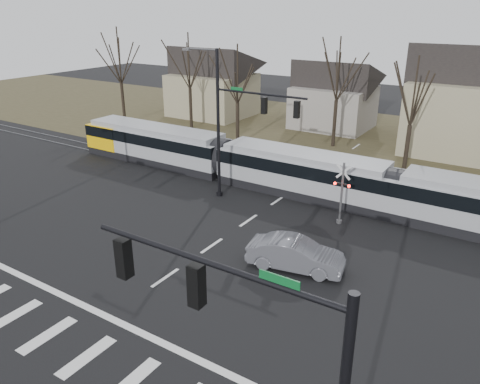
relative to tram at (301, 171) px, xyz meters
The scene contains 15 objects.
ground 16.11m from the tram, 92.45° to the right, with size 140.00×140.00×0.00m, color black.
grass_verge 16.11m from the tram, 92.45° to the left, with size 140.00×28.00×0.01m, color #38331E.
crosswalk 20.08m from the tram, 91.96° to the right, with size 27.00×2.60×0.01m.
stop_line 17.90m from the tram, 92.20° to the right, with size 28.00×0.35×0.01m, color silver.
lane_dashes 1.84m from the tram, behind, with size 0.18×30.00×0.01m.
rail_pair 1.83m from the tram, 163.73° to the right, with size 90.00×1.52×0.06m.
tram is the anchor object (origin of this frame).
sedan 10.63m from the tram, 65.45° to the right, with size 5.24×2.71×1.64m, color slate.
signal_pole_near_right 24.18m from the tram, 66.80° to the right, with size 6.72×0.44×8.00m.
signal_pole_far 6.14m from the tram, 131.47° to the right, with size 9.28×0.44×10.20m.
rail_crossing_signal 5.38m from the tram, 36.62° to the right, with size 1.08×0.36×4.00m.
tree_row 10.61m from the tram, 82.51° to the left, with size 59.20×7.20×10.00m.
house_a 27.56m from the tram, 138.97° to the left, with size 9.72×8.64×8.60m.
house_b 20.91m from the tram, 105.87° to the left, with size 8.64×7.56×7.65m.
house_c 19.25m from the tram, 63.94° to the left, with size 10.80×8.64×10.10m.
Camera 1 is at (14.08, -13.03, 12.75)m, focal length 35.00 mm.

